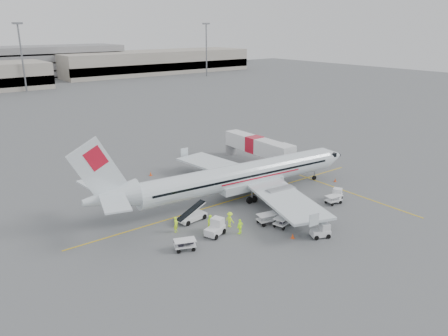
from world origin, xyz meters
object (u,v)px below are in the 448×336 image
(tug_mid, at_px, (320,230))
(tug_aft, at_px, (215,228))
(jet_bridge, at_px, (255,150))
(aircraft, at_px, (242,159))
(tug_fore, at_px, (336,195))
(belt_loader, at_px, (192,211))

(tug_mid, xyz_separation_m, tug_aft, (-8.62, 7.17, 0.13))
(jet_bridge, relative_size, tug_mid, 8.29)
(jet_bridge, height_order, tug_aft, jet_bridge)
(tug_mid, relative_size, tug_aft, 0.86)
(jet_bridge, distance_m, tug_mid, 26.94)
(aircraft, bearing_deg, tug_aft, -139.02)
(tug_fore, xyz_separation_m, tug_aft, (-18.01, 1.80, 0.12))
(tug_fore, bearing_deg, jet_bridge, 55.74)
(aircraft, xyz_separation_m, tug_aft, (-9.26, -6.54, -4.28))
(belt_loader, xyz_separation_m, tug_fore, (17.88, -6.34, -0.47))
(aircraft, height_order, belt_loader, aircraft)
(aircraft, distance_m, jet_bridge, 15.66)
(jet_bridge, xyz_separation_m, tug_fore, (-2.58, -18.71, -1.39))
(jet_bridge, height_order, tug_mid, jet_bridge)
(tug_aft, bearing_deg, belt_loader, 67.10)
(jet_bridge, distance_m, belt_loader, 23.93)
(jet_bridge, relative_size, belt_loader, 3.59)
(belt_loader, relative_size, tug_mid, 2.31)
(tug_fore, xyz_separation_m, tug_mid, (-9.39, -5.37, -0.01))
(aircraft, relative_size, tug_aft, 16.11)
(jet_bridge, relative_size, tug_aft, 7.09)
(jet_bridge, bearing_deg, tug_mid, -116.22)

